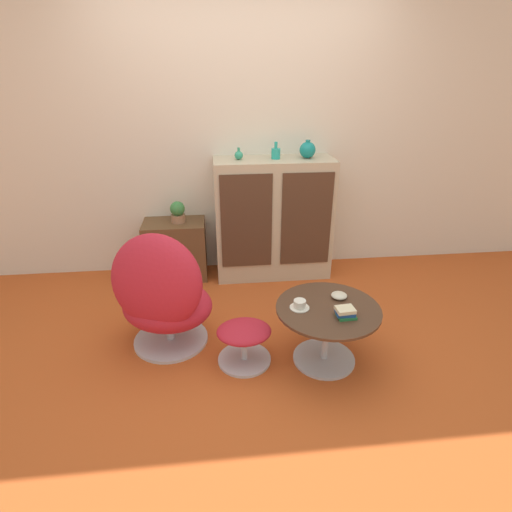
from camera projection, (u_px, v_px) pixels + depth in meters
ground_plane at (260, 354)px, 2.80m from camera, size 12.00×12.00×0.00m
wall_back at (241, 132)px, 3.57m from camera, size 6.40×0.06×2.60m
sideboard at (273, 219)px, 3.70m from camera, size 1.06×0.43×1.11m
tv_console at (176, 250)px, 3.76m from camera, size 0.56×0.37×0.55m
egg_chair at (162, 295)px, 2.71m from camera, size 0.80×0.77×0.90m
ottoman at (244, 338)px, 2.66m from camera, size 0.37×0.36×0.29m
coffee_table at (327, 325)px, 2.63m from camera, size 0.68×0.68×0.42m
vase_leftmost at (239, 155)px, 3.42m from camera, size 0.07×0.07×0.10m
vase_inner_left at (276, 153)px, 3.45m from camera, size 0.08×0.08×0.14m
vase_inner_right at (308, 150)px, 3.47m from camera, size 0.14×0.14×0.15m
potted_plant at (178, 212)px, 3.61m from camera, size 0.13×0.13×0.19m
teacup at (300, 305)px, 2.56m from camera, size 0.13×0.13×0.06m
book_stack at (345, 312)px, 2.46m from camera, size 0.13×0.10×0.06m
bowl at (339, 295)px, 2.67m from camera, size 0.11×0.11×0.04m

